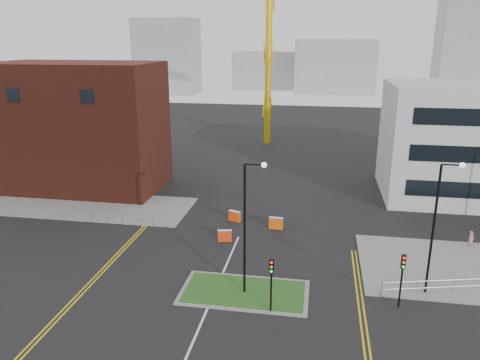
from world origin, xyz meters
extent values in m
cube|color=slate|center=(-20.00, 22.00, 0.06)|extent=(28.00, 8.00, 0.12)
cube|color=slate|center=(2.00, 8.00, 0.04)|extent=(8.60, 4.60, 0.08)
cube|color=#20521B|center=(2.00, 8.00, 0.06)|extent=(8.00, 4.00, 0.12)
cube|color=#4F1E13|center=(-20.00, 28.00, 7.00)|extent=(18.00, 10.00, 14.00)
cube|color=black|center=(-24.00, 22.98, 11.00)|extent=(1.40, 0.10, 1.40)
cube|color=black|center=(-16.00, 22.98, 11.00)|extent=(1.40, 0.10, 1.40)
cylinder|color=yellow|center=(-2.00, 55.00, 16.45)|extent=(1.00, 1.00, 32.91)
cylinder|color=black|center=(2.00, 8.00, 4.50)|extent=(0.16, 0.16, 9.00)
cylinder|color=black|center=(2.60, 8.00, 9.00)|extent=(1.20, 0.10, 0.10)
sphere|color=silver|center=(3.20, 8.00, 9.00)|extent=(0.36, 0.36, 0.36)
cylinder|color=black|center=(14.00, 10.00, 4.50)|extent=(0.16, 0.16, 9.00)
cylinder|color=black|center=(14.60, 10.00, 9.00)|extent=(1.20, 0.10, 0.10)
sphere|color=silver|center=(15.20, 10.00, 9.00)|extent=(0.36, 0.36, 0.36)
cylinder|color=black|center=(4.00, 6.00, 1.50)|extent=(0.12, 0.12, 3.00)
cube|color=black|center=(4.00, 6.00, 3.20)|extent=(0.28, 0.22, 0.90)
sphere|color=red|center=(4.00, 5.87, 3.50)|extent=(0.18, 0.18, 0.18)
sphere|color=orange|center=(4.00, 5.87, 3.20)|extent=(0.18, 0.18, 0.18)
sphere|color=#0CCC33|center=(4.00, 5.87, 2.90)|extent=(0.18, 0.18, 0.18)
cylinder|color=black|center=(12.00, 8.00, 1.50)|extent=(0.12, 0.12, 3.00)
cube|color=black|center=(12.00, 8.00, 3.20)|extent=(0.28, 0.22, 0.90)
sphere|color=red|center=(12.00, 7.87, 3.50)|extent=(0.18, 0.18, 0.18)
sphere|color=orange|center=(12.00, 7.87, 3.20)|extent=(0.18, 0.18, 0.18)
sphere|color=#0CCC33|center=(12.00, 7.87, 2.90)|extent=(0.18, 0.18, 0.18)
cylinder|color=gray|center=(-11.00, 18.00, 1.05)|extent=(6.00, 0.04, 0.04)
cylinder|color=gray|center=(-11.00, 18.00, 0.55)|extent=(6.00, 0.04, 0.04)
cylinder|color=gray|center=(-14.00, 18.00, 0.55)|extent=(0.05, 0.05, 1.10)
cylinder|color=gray|center=(-8.00, 18.00, 0.55)|extent=(0.05, 0.05, 1.10)
cylinder|color=gray|center=(11.00, 9.00, 0.55)|extent=(0.05, 0.05, 1.10)
cube|color=silver|center=(0.00, 2.00, 0.01)|extent=(0.15, 30.00, 0.01)
cube|color=gold|center=(-9.00, 10.00, 0.01)|extent=(0.12, 24.00, 0.01)
cube|color=gold|center=(-8.70, 10.00, 0.01)|extent=(0.12, 24.00, 0.01)
cube|color=gold|center=(9.50, 6.00, 0.01)|extent=(0.12, 20.00, 0.01)
cube|color=gold|center=(9.80, 6.00, 0.01)|extent=(0.12, 20.00, 0.01)
cube|color=gray|center=(-40.00, 120.00, 11.00)|extent=(18.00, 12.00, 22.00)
cube|color=gray|center=(10.00, 130.00, 8.00)|extent=(24.00, 12.00, 16.00)
cube|color=gray|center=(45.00, 125.00, 14.00)|extent=(14.00, 12.00, 28.00)
cube|color=gray|center=(-8.00, 140.00, 6.00)|extent=(30.00, 12.00, 12.00)
imported|color=#BC7981|center=(19.01, 17.96, 0.77)|extent=(0.67, 0.61, 1.53)
cube|color=#FF4A0E|center=(-1.00, 20.59, 0.49)|extent=(1.22, 0.84, 0.97)
cube|color=silver|center=(-1.00, 20.59, 0.92)|extent=(1.22, 0.84, 0.12)
cube|color=#ED5A0D|center=(3.00, 19.44, 0.52)|extent=(1.28, 0.52, 1.04)
cube|color=silver|center=(3.00, 19.44, 0.99)|extent=(1.28, 0.52, 0.12)
cube|color=#F1340D|center=(-1.00, 16.00, 0.49)|extent=(1.22, 0.61, 0.97)
cube|color=silver|center=(-1.00, 16.00, 0.92)|extent=(1.22, 0.61, 0.12)
camera|label=1|loc=(6.50, -19.59, 16.50)|focal=35.00mm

